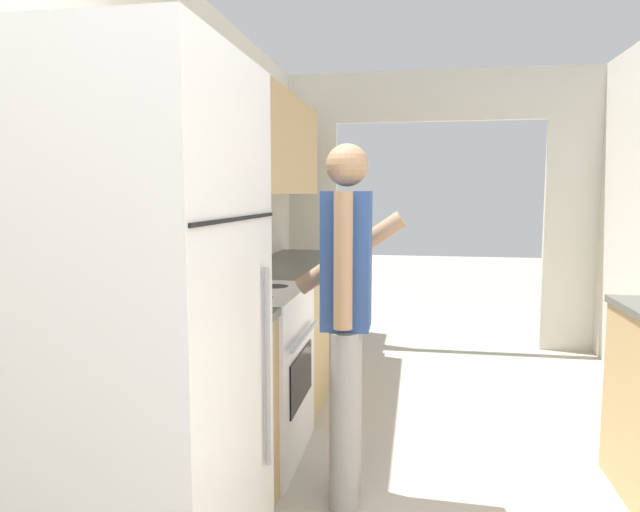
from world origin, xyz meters
The scene contains 6 objects.
wall_left centered at (-1.34, 1.96, 1.45)m, with size 0.38×6.72×2.50m.
wall_far_with_doorway centered at (0.00, 4.35, 1.46)m, with size 3.16×0.06×2.50m.
counter_left centered at (-1.08, 2.85, 0.45)m, with size 0.62×2.92×0.90m.
refrigerator centered at (-1.05, 0.71, 0.92)m, with size 0.69×0.81×1.85m.
range_oven centered at (-1.07, 1.85, 0.45)m, with size 0.66×0.77×1.04m.
person centered at (-0.48, 1.50, 0.87)m, with size 0.52×0.38×1.62m.
Camera 1 is at (-0.17, -0.98, 1.41)m, focal length 32.00 mm.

